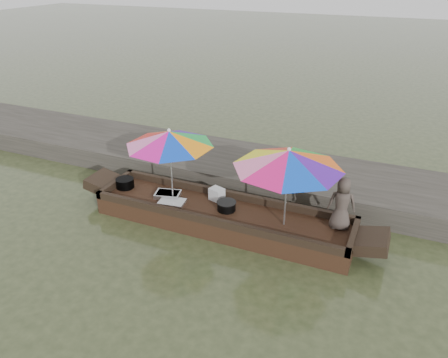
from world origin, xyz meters
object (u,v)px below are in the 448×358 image
at_px(boat_hull, 222,218).
at_px(umbrella_bow, 171,166).
at_px(supply_bag, 217,194).
at_px(umbrella_stern, 286,188).
at_px(tray_crayfish, 168,194).
at_px(charcoal_grill, 226,206).
at_px(cooking_pot, 125,183).
at_px(vendor, 342,204).
at_px(tray_scallop, 172,202).

distance_m(boat_hull, umbrella_bow, 1.46).
relative_size(supply_bag, umbrella_stern, 0.14).
height_order(tray_crayfish, charcoal_grill, charcoal_grill).
bearing_deg(charcoal_grill, cooking_pot, 179.60).
bearing_deg(vendor, tray_crayfish, -5.10).
height_order(cooking_pot, tray_scallop, cooking_pot).
distance_m(cooking_pot, tray_scallop, 1.31).
bearing_deg(tray_crayfish, umbrella_stern, -1.72).
distance_m(tray_crayfish, vendor, 3.54).
height_order(umbrella_bow, umbrella_stern, same).
bearing_deg(tray_crayfish, boat_hull, -3.42).
xyz_separation_m(cooking_pot, umbrella_bow, (1.23, -0.07, 0.67)).
relative_size(tray_scallop, supply_bag, 1.85).
relative_size(boat_hull, umbrella_stern, 2.61).
bearing_deg(tray_scallop, boat_hull, 8.18).
bearing_deg(vendor, tray_scallop, -0.95).
bearing_deg(boat_hull, cooking_pot, 178.36).
relative_size(boat_hull, umbrella_bow, 2.96).
height_order(cooking_pot, supply_bag, supply_bag).
distance_m(tray_crayfish, supply_bag, 1.04).
relative_size(tray_scallop, umbrella_bow, 0.30).
bearing_deg(tray_scallop, supply_bag, 33.27).
height_order(tray_crayfish, vendor, vendor).
height_order(boat_hull, umbrella_stern, umbrella_stern).
bearing_deg(cooking_pot, vendor, 2.79).
distance_m(cooking_pot, tray_crayfish, 1.06).
xyz_separation_m(vendor, umbrella_bow, (-3.34, -0.29, 0.26)).
height_order(boat_hull, tray_scallop, tray_scallop).
bearing_deg(vendor, boat_hull, -1.20).
bearing_deg(supply_bag, vendor, -1.51).
bearing_deg(cooking_pot, tray_crayfish, 0.50).
height_order(tray_scallop, vendor, vendor).
bearing_deg(tray_crayfish, cooking_pot, -179.50).
distance_m(tray_crayfish, umbrella_stern, 2.64).
distance_m(cooking_pot, umbrella_bow, 1.40).
bearing_deg(cooking_pot, umbrella_bow, -3.12).
height_order(vendor, umbrella_bow, umbrella_bow).
xyz_separation_m(charcoal_grill, umbrella_stern, (1.19, -0.05, 0.69)).
bearing_deg(supply_bag, tray_crayfish, -164.39).
distance_m(tray_scallop, umbrella_stern, 2.43).
bearing_deg(cooking_pot, boat_hull, -1.64).
relative_size(tray_crayfish, charcoal_grill, 1.43).
distance_m(tray_crayfish, umbrella_bow, 0.75).
relative_size(cooking_pot, tray_scallop, 0.75).
height_order(tray_crayfish, umbrella_stern, umbrella_stern).
xyz_separation_m(boat_hull, umbrella_bow, (-1.11, 0.00, 0.95)).
height_order(boat_hull, tray_crayfish, tray_crayfish).
distance_m(boat_hull, supply_bag, 0.54).
height_order(charcoal_grill, umbrella_stern, umbrella_stern).
bearing_deg(umbrella_stern, cooking_pot, 178.94).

